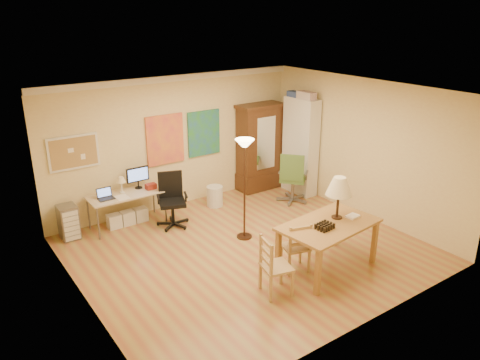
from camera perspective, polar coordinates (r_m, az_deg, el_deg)
floor at (r=8.14m, az=0.97°, el=-8.51°), size 5.50×5.50×0.00m
crown_molding at (r=9.32m, az=-8.09°, el=12.19°), size 5.50×0.08×0.12m
corkboard at (r=8.84m, az=-19.62°, el=3.19°), size 0.90×0.04×0.62m
art_panel_left at (r=9.46m, az=-9.11°, el=4.88°), size 0.80×0.04×1.00m
art_panel_right at (r=9.87m, az=-4.42°, el=5.72°), size 0.75×0.04×0.95m
dining_table at (r=7.42m, az=11.23°, el=-3.93°), size 1.65×1.10×1.46m
ladder_chair_back at (r=7.42m, az=6.86°, el=-8.25°), size 0.48×0.47×0.84m
ladder_chair_left at (r=6.82m, az=4.23°, el=-10.62°), size 0.48×0.50×0.90m
torchiere_lamp at (r=7.99m, az=0.57°, el=2.47°), size 0.33×0.33×1.84m
computer_desk at (r=9.15m, az=-13.50°, el=-3.00°), size 1.41×0.62×1.07m
office_chair_black at (r=8.99m, az=-8.21°, el=-3.85°), size 0.63×0.63×1.03m
office_chair_green at (r=10.02m, az=6.41°, el=-1.07°), size 0.71×0.71×1.11m
drawer_cart at (r=8.94m, az=-20.17°, el=-4.85°), size 0.31×0.37×0.62m
armoire at (r=10.55m, az=2.40°, el=3.34°), size 1.06×0.50×1.95m
bookshelf at (r=10.36m, az=7.36°, el=4.06°), size 0.32×0.85×2.13m
wastebin at (r=9.80m, az=-3.09°, el=-1.97°), size 0.34×0.34×0.43m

